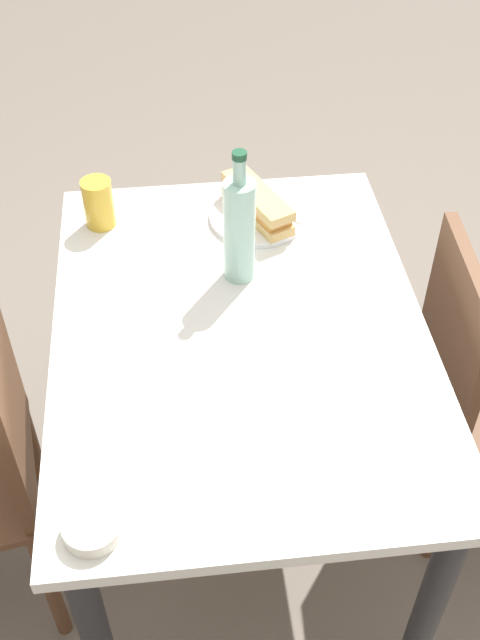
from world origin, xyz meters
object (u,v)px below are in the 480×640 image
(dining_table, at_px, (240,365))
(water_bottle, at_px, (239,229))
(plate_near, at_px, (257,217))
(olive_bowl, at_px, (92,528))
(baguette_sandwich_near, at_px, (257,203))
(beer_glass, at_px, (99,203))
(knife_near, at_px, (272,205))

(dining_table, xyz_separation_m, water_bottle, (-0.17, 0.02, 0.25))
(water_bottle, bearing_deg, plate_near, 161.85)
(olive_bowl, bearing_deg, dining_table, 146.94)
(plate_near, relative_size, baguette_sandwich_near, 0.98)
(dining_table, height_order, olive_bowl, olive_bowl)
(baguette_sandwich_near, relative_size, beer_glass, 1.97)
(beer_glass, bearing_deg, baguette_sandwich_near, 86.52)
(baguette_sandwich_near, distance_m, olive_bowl, 0.92)
(baguette_sandwich_near, relative_size, water_bottle, 0.75)
(knife_near, height_order, olive_bowl, olive_bowl)
(baguette_sandwich_near, xyz_separation_m, water_bottle, (0.21, -0.07, 0.08))
(knife_near, height_order, beer_glass, beer_glass)
(olive_bowl, bearing_deg, baguette_sandwich_near, 155.23)
(dining_table, xyz_separation_m, plate_near, (-0.37, 0.09, 0.13))
(beer_glass, relative_size, olive_bowl, 1.23)
(plate_near, distance_m, water_bottle, 0.25)
(dining_table, bearing_deg, plate_near, 167.19)
(plate_near, relative_size, water_bottle, 0.73)
(plate_near, distance_m, olive_bowl, 0.92)
(dining_table, bearing_deg, water_bottle, 174.00)
(olive_bowl, bearing_deg, knife_near, 153.73)
(water_bottle, relative_size, beer_glass, 2.62)
(knife_near, height_order, water_bottle, water_bottle)
(baguette_sandwich_near, height_order, knife_near, baguette_sandwich_near)
(knife_near, relative_size, olive_bowl, 1.51)
(dining_table, relative_size, knife_near, 7.17)
(dining_table, relative_size, plate_near, 4.57)
(dining_table, height_order, beer_glass, beer_glass)
(baguette_sandwich_near, distance_m, knife_near, 0.06)
(knife_near, distance_m, water_bottle, 0.29)
(beer_glass, height_order, olive_bowl, beer_glass)
(beer_glass, bearing_deg, knife_near, 91.04)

